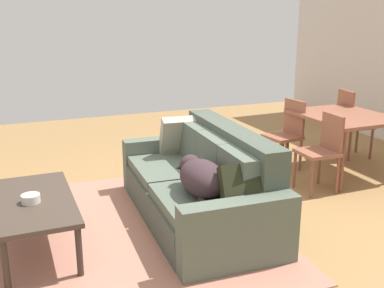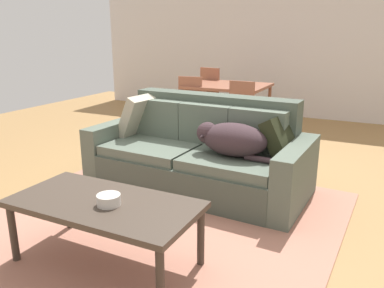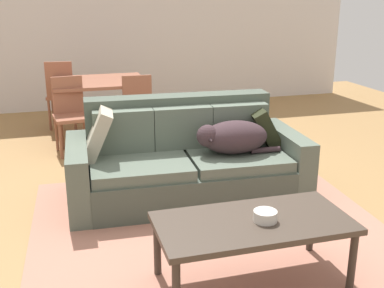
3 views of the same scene
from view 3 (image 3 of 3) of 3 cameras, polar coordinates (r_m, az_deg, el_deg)
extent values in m
plane|color=#9C7444|center=(4.57, -0.91, -6.30)|extent=(10.00, 10.00, 0.00)
cube|color=silver|center=(8.12, -8.54, 13.88)|extent=(8.00, 0.12, 2.70)
cube|color=#B47661|center=(3.86, 2.73, -10.95)|extent=(2.98, 2.98, 0.01)
cube|color=#465045|center=(4.52, -0.61, -4.30)|extent=(1.83, 1.07, 0.33)
cube|color=#556254|center=(4.37, -6.35, -2.14)|extent=(0.91, 0.99, 0.10)
cube|color=#556254|center=(4.55, 4.89, -1.27)|extent=(0.91, 0.99, 0.10)
cube|color=#465045|center=(4.70, -1.62, 3.03)|extent=(1.80, 0.32, 0.47)
cube|color=#556254|center=(4.46, -8.12, 1.52)|extent=(0.56, 0.19, 0.39)
cube|color=#556254|center=(4.53, -1.13, 1.98)|extent=(0.56, 0.19, 0.39)
cube|color=#556254|center=(4.68, 5.53, 2.39)|extent=(0.56, 0.19, 0.39)
cube|color=#556254|center=(4.38, -13.33, -3.78)|extent=(0.23, 0.99, 0.58)
cube|color=#556254|center=(4.77, 11.02, -1.82)|extent=(0.23, 0.99, 0.58)
ellipsoid|color=#3B2A2E|center=(4.40, 5.09, 0.82)|extent=(0.63, 0.40, 0.30)
sphere|color=#3B2A2E|center=(4.30, 1.87, 0.97)|extent=(0.20, 0.20, 0.20)
cone|color=#2C1F22|center=(4.22, 2.19, 0.49)|extent=(0.10, 0.12, 0.09)
cylinder|color=#3B2A2E|center=(4.47, 8.72, -0.70)|extent=(0.28, 0.06, 0.05)
cube|color=#ADA68F|center=(4.38, -11.17, 1.25)|extent=(0.33, 0.49, 0.47)
cube|color=black|center=(4.71, 8.52, 2.05)|extent=(0.35, 0.41, 0.39)
cube|color=#43372D|center=(3.14, 7.29, -9.28)|extent=(1.26, 0.62, 0.04)
cylinder|color=#392F26|center=(3.31, 18.46, -13.16)|extent=(0.05, 0.05, 0.42)
cylinder|color=#392F26|center=(3.31, -4.14, -12.15)|extent=(0.05, 0.05, 0.42)
cylinder|color=#392F26|center=(3.69, 13.94, -9.38)|extent=(0.05, 0.05, 0.42)
cylinder|color=silver|center=(3.12, 8.67, -8.44)|extent=(0.15, 0.15, 0.07)
cube|color=#95573F|center=(6.41, -10.89, 7.26)|extent=(1.17, 0.99, 0.04)
cylinder|color=brown|center=(6.03, -15.36, 2.62)|extent=(0.05, 0.05, 0.72)
cylinder|color=brown|center=(6.12, -5.27, 3.42)|extent=(0.05, 0.05, 0.72)
cylinder|color=brown|center=(6.89, -15.52, 4.45)|extent=(0.05, 0.05, 0.72)
cylinder|color=brown|center=(6.98, -6.66, 5.13)|extent=(0.05, 0.05, 0.72)
cube|color=#95573F|center=(5.84, -14.06, 3.04)|extent=(0.45, 0.45, 0.04)
cube|color=#95573F|center=(5.96, -14.52, 5.68)|extent=(0.36, 0.08, 0.44)
cylinder|color=brown|center=(5.72, -15.29, 0.26)|extent=(0.04, 0.04, 0.41)
cylinder|color=brown|center=(5.77, -11.95, 0.65)|extent=(0.04, 0.04, 0.41)
cylinder|color=brown|center=(6.04, -15.76, 1.14)|extent=(0.04, 0.04, 0.41)
cylinder|color=brown|center=(6.09, -12.60, 1.51)|extent=(0.04, 0.04, 0.41)
cube|color=#95573F|center=(5.85, -6.23, 3.67)|extent=(0.42, 0.42, 0.04)
cube|color=#95573F|center=(5.97, -6.53, 6.16)|extent=(0.36, 0.05, 0.41)
cylinder|color=brown|center=(5.73, -7.62, 0.86)|extent=(0.04, 0.04, 0.43)
cylinder|color=brown|center=(5.77, -4.26, 1.09)|extent=(0.04, 0.04, 0.43)
cylinder|color=brown|center=(6.05, -7.96, 1.77)|extent=(0.04, 0.04, 0.43)
cylinder|color=brown|center=(6.09, -4.78, 1.98)|extent=(0.04, 0.04, 0.43)
cube|color=#95573F|center=(7.05, -15.12, 5.54)|extent=(0.45, 0.45, 0.04)
cube|color=#95573F|center=(6.83, -15.47, 7.37)|extent=(0.36, 0.09, 0.48)
cylinder|color=brown|center=(7.25, -13.48, 4.07)|extent=(0.04, 0.04, 0.43)
cylinder|color=brown|center=(7.29, -16.14, 3.94)|extent=(0.04, 0.04, 0.43)
cylinder|color=brown|center=(6.92, -13.73, 3.41)|extent=(0.04, 0.04, 0.43)
cylinder|color=brown|center=(6.96, -16.52, 3.28)|extent=(0.04, 0.04, 0.43)
camera|label=1|loc=(5.47, 49.32, 12.68)|focal=42.53mm
camera|label=2|loc=(2.81, 57.97, 2.44)|focal=36.17mm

